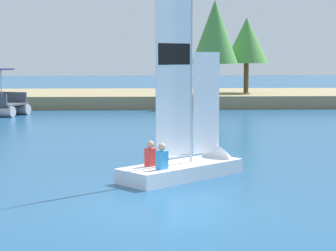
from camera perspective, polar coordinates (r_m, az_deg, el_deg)
name	(u,v)px	position (r m, az deg, el deg)	size (l,w,h in m)	color
ground_plane	(170,209)	(14.11, 0.17, -7.58)	(200.00, 200.00, 0.00)	navy
shore_bank	(147,98)	(45.47, -1.87, 2.53)	(80.00, 10.62, 0.83)	#897A56
shoreline_tree_centre	(215,32)	(42.40, 4.26, 8.44)	(3.13, 3.13, 6.30)	brown
shoreline_tree_midright	(247,41)	(44.83, 7.14, 7.65)	(3.08, 3.08, 5.28)	brown
sailboat	(197,159)	(18.01, 2.69, -3.06)	(4.01, 3.71, 6.10)	white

